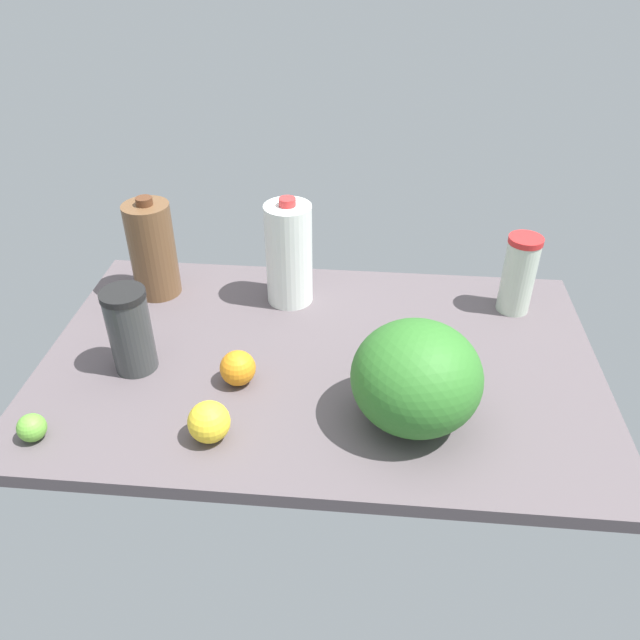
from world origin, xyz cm
name	(u,v)px	position (x,y,z in cm)	size (l,w,h in cm)	color
countertop	(320,363)	(0.00, 0.00, 1.50)	(120.00, 76.00, 3.00)	#584E52
watermelon	(416,377)	(-19.28, 17.31, 13.40)	(24.26, 24.26, 20.80)	#32752A
shaker_bottle	(130,330)	(38.63, 6.41, 12.45)	(9.14, 9.14, 18.82)	#393C3C
tumbler_cup	(519,274)	(-44.68, -23.23, 12.71)	(7.90, 7.90, 19.35)	beige
milk_jug	(289,254)	(9.44, -22.77, 15.65)	(11.10, 11.10, 26.87)	white
chocolate_milk_jug	(152,250)	(42.91, -23.32, 14.96)	(11.13, 11.13, 25.48)	brown
lime_by_jug	(32,428)	(50.62, 28.70, 5.66)	(5.31, 5.31, 5.31)	#66AD3A
orange_far_back	(238,368)	(15.98, 9.54, 6.68)	(7.37, 7.37, 7.37)	orange
lemon_loose	(209,422)	(18.07, 25.61, 6.94)	(7.89, 7.89, 7.89)	yellow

